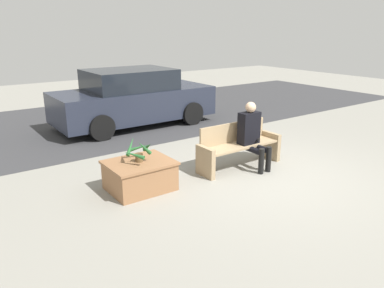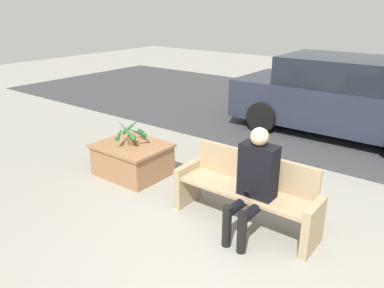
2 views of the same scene
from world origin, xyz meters
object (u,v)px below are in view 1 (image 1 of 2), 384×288
at_px(bench, 238,146).
at_px(planter_box, 140,174).
at_px(potted_plant, 139,151).
at_px(parked_car, 133,98).
at_px(person_seated, 252,133).

distance_m(bench, planter_box, 2.09).
relative_size(planter_box, potted_plant, 1.97).
height_order(potted_plant, parked_car, parked_car).
bearing_deg(planter_box, bench, -3.49).
height_order(planter_box, parked_car, parked_car).
xyz_separation_m(person_seated, potted_plant, (-2.25, 0.31, -0.01)).
distance_m(person_seated, planter_box, 2.32).
height_order(person_seated, parked_car, parked_car).
height_order(bench, parked_car, parked_car).
bearing_deg(potted_plant, parked_car, 64.29).
bearing_deg(person_seated, planter_box, 172.27).
relative_size(bench, person_seated, 1.40).
relative_size(planter_box, parked_car, 0.25).
height_order(bench, person_seated, person_seated).
bearing_deg(parked_car, person_seated, -85.43).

